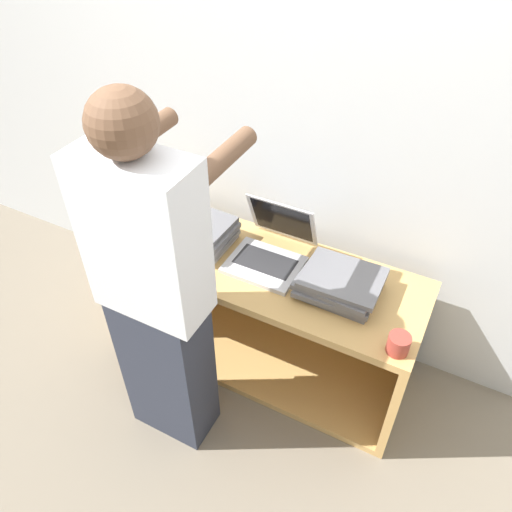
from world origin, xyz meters
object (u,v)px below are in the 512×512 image
laptop_stack_left (196,232)px  person (157,297)px  laptop_stack_right (339,284)px  mug (399,344)px  laptop_open (270,250)px

laptop_stack_left → person: 0.52m
laptop_stack_left → person: bearing=-72.6°
laptop_stack_right → mug: (0.29, -0.19, -0.01)m
laptop_open → laptop_stack_left: size_ratio=1.05×
laptop_stack_left → mug: 1.00m
laptop_stack_left → laptop_stack_right: laptop_stack_left is taller
laptop_stack_left → mug: (0.98, -0.19, -0.02)m
laptop_stack_left → person: (0.15, -0.49, 0.10)m
laptop_stack_left → mug: size_ratio=4.07×
laptop_open → mug: size_ratio=4.28×
laptop_open → person: 0.58m
laptop_open → laptop_stack_left: bearing=-171.1°
laptop_stack_left → mug: bearing=-10.9°
laptop_stack_left → laptop_stack_right: bearing=-0.2°
laptop_open → laptop_stack_left: 0.35m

